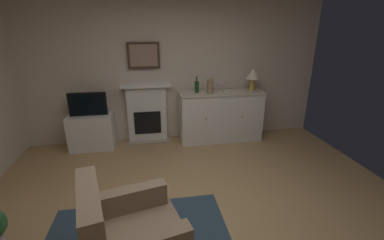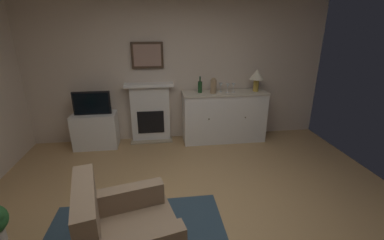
% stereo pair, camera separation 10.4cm
% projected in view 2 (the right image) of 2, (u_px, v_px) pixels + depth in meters
% --- Properties ---
extents(ground_plane, '(5.48, 5.09, 0.10)m').
position_uv_depth(ground_plane, '(200.00, 228.00, 2.91)').
color(ground_plane, tan).
rests_on(ground_plane, ground).
extents(wall_rear, '(5.48, 0.06, 2.75)m').
position_uv_depth(wall_rear, '(178.00, 66.00, 4.77)').
color(wall_rear, beige).
rests_on(wall_rear, ground_plane).
extents(fireplace_unit, '(0.87, 0.30, 1.10)m').
position_uv_depth(fireplace_unit, '(150.00, 113.00, 4.87)').
color(fireplace_unit, white).
rests_on(fireplace_unit, ground_plane).
extents(framed_picture, '(0.55, 0.04, 0.45)m').
position_uv_depth(framed_picture, '(147.00, 55.00, 4.56)').
color(framed_picture, '#473323').
extents(sideboard_cabinet, '(1.54, 0.49, 0.93)m').
position_uv_depth(sideboard_cabinet, '(224.00, 117.00, 4.90)').
color(sideboard_cabinet, white).
rests_on(sideboard_cabinet, ground_plane).
extents(table_lamp, '(0.26, 0.26, 0.40)m').
position_uv_depth(table_lamp, '(257.00, 76.00, 4.72)').
color(table_lamp, '#B79338').
rests_on(table_lamp, sideboard_cabinet).
extents(wine_bottle, '(0.08, 0.08, 0.29)m').
position_uv_depth(wine_bottle, '(200.00, 87.00, 4.68)').
color(wine_bottle, '#193F1E').
rests_on(wine_bottle, sideboard_cabinet).
extents(wine_glass_left, '(0.07, 0.07, 0.16)m').
position_uv_depth(wine_glass_left, '(221.00, 85.00, 4.72)').
color(wine_glass_left, silver).
rests_on(wine_glass_left, sideboard_cabinet).
extents(wine_glass_center, '(0.07, 0.07, 0.16)m').
position_uv_depth(wine_glass_center, '(228.00, 86.00, 4.66)').
color(wine_glass_center, silver).
rests_on(wine_glass_center, sideboard_cabinet).
extents(wine_glass_right, '(0.07, 0.07, 0.16)m').
position_uv_depth(wine_glass_right, '(233.00, 86.00, 4.69)').
color(wine_glass_right, silver).
rests_on(wine_glass_right, sideboard_cabinet).
extents(vase_decorative, '(0.11, 0.11, 0.28)m').
position_uv_depth(vase_decorative, '(213.00, 86.00, 4.62)').
color(vase_decorative, '#9E7F5B').
rests_on(vase_decorative, sideboard_cabinet).
extents(tv_cabinet, '(0.75, 0.42, 0.62)m').
position_uv_depth(tv_cabinet, '(96.00, 130.00, 4.67)').
color(tv_cabinet, white).
rests_on(tv_cabinet, ground_plane).
extents(tv_set, '(0.62, 0.07, 0.40)m').
position_uv_depth(tv_set, '(92.00, 103.00, 4.48)').
color(tv_set, black).
rests_on(tv_set, tv_cabinet).
extents(armchair, '(0.97, 0.93, 0.92)m').
position_uv_depth(armchair, '(125.00, 236.00, 2.23)').
color(armchair, '#8C7259').
rests_on(armchair, ground_plane).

